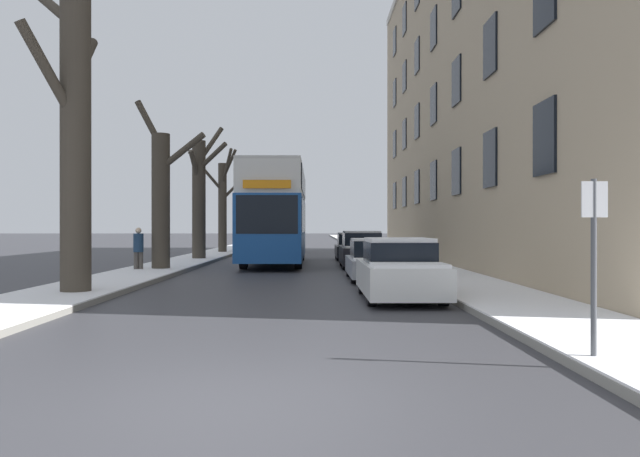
% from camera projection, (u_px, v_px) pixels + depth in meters
% --- Properties ---
extents(ground_plane, '(320.00, 320.00, 0.00)m').
position_uv_depth(ground_plane, '(224.00, 405.00, 6.06)').
color(ground_plane, '#38383D').
extents(sidewalk_left, '(2.50, 130.00, 0.16)m').
position_uv_depth(sidewalk_left, '(249.00, 244.00, 59.00)').
color(sidewalk_left, gray).
rests_on(sidewalk_left, ground).
extents(sidewalk_right, '(2.50, 130.00, 0.16)m').
position_uv_depth(sidewalk_right, '(360.00, 244.00, 59.11)').
color(sidewalk_right, gray).
rests_on(sidewalk_right, ground).
extents(terrace_facade_right, '(9.10, 36.99, 17.70)m').
position_uv_depth(terrace_facade_right, '(530.00, 75.00, 29.06)').
color(terrace_facade_right, tan).
rests_on(terrace_facade_right, ground).
extents(bare_tree_left_0, '(2.18, 3.17, 8.21)m').
position_uv_depth(bare_tree_left_0, '(74.00, 130.00, 15.35)').
color(bare_tree_left_0, '#423A30').
rests_on(bare_tree_left_0, ground).
extents(bare_tree_left_1, '(2.80, 2.65, 6.57)m').
position_uv_depth(bare_tree_left_1, '(161.00, 196.00, 23.86)').
color(bare_tree_left_1, '#423A30').
rests_on(bare_tree_left_1, ground).
extents(bare_tree_left_2, '(1.97, 2.01, 6.92)m').
position_uv_depth(bare_tree_left_2, '(200.00, 196.00, 31.44)').
color(bare_tree_left_2, '#423A30').
rests_on(bare_tree_left_2, ground).
extents(bare_tree_left_3, '(3.53, 2.60, 6.59)m').
position_uv_depth(bare_tree_left_3, '(222.00, 202.00, 39.55)').
color(bare_tree_left_3, '#423A30').
rests_on(bare_tree_left_3, ground).
extents(double_decker_bus, '(2.63, 11.10, 4.45)m').
position_uv_depth(double_decker_bus, '(276.00, 210.00, 29.02)').
color(double_decker_bus, '#194C99').
rests_on(double_decker_bus, ground).
extents(parked_car_0, '(1.79, 4.24, 1.47)m').
position_uv_depth(parked_car_0, '(399.00, 271.00, 14.93)').
color(parked_car_0, silver).
rests_on(parked_car_0, ground).
extents(parked_car_1, '(1.84, 4.23, 1.35)m').
position_uv_depth(parked_car_1, '(376.00, 261.00, 20.45)').
color(parked_car_1, '#9EA3AD').
rests_on(parked_car_1, ground).
extents(parked_car_2, '(1.79, 4.35, 1.56)m').
position_uv_depth(parked_car_2, '(362.00, 251.00, 26.70)').
color(parked_car_2, black).
rests_on(parked_car_2, ground).
extents(parked_car_3, '(1.78, 4.00, 1.43)m').
position_uv_depth(parked_car_3, '(353.00, 247.00, 32.91)').
color(parked_car_3, black).
rests_on(parked_car_3, ground).
extents(oncoming_van, '(1.96, 5.50, 2.33)m').
position_uv_depth(oncoming_van, '(266.00, 234.00, 42.03)').
color(oncoming_van, '#333842').
rests_on(oncoming_van, ground).
extents(pedestrian_left_sidewalk, '(0.37, 0.37, 1.71)m').
position_uv_depth(pedestrian_left_sidewalk, '(138.00, 248.00, 23.34)').
color(pedestrian_left_sidewalk, '#4C4742').
rests_on(pedestrian_left_sidewalk, ground).
extents(street_sign_post, '(0.32, 0.07, 2.32)m').
position_uv_depth(street_sign_post, '(594.00, 259.00, 7.61)').
color(street_sign_post, '#4C4F54').
rests_on(street_sign_post, ground).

